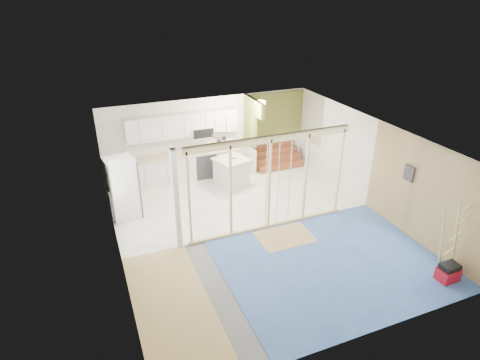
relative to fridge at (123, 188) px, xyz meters
name	(u,v)px	position (x,y,z in m)	size (l,w,h in m)	color
room	(259,186)	(3.11, -2.03, 0.43)	(7.01, 8.01, 2.61)	slate
floor_overlays	(259,227)	(3.19, -1.97, -0.86)	(7.00, 8.00, 0.03)	white
stud_frame	(250,177)	(2.87, -2.03, 0.72)	(4.66, 0.14, 2.60)	beige
base_cabinets	(168,174)	(1.51, 1.33, -0.40)	(4.45, 2.24, 0.93)	white
upper_cabinets	(185,125)	(2.27, 1.78, 0.95)	(3.60, 0.41, 0.85)	white
green_partition	(268,141)	(5.16, 1.63, 0.08)	(2.25, 1.51, 2.60)	olive
pot_rack	(221,137)	(2.81, -0.14, 1.13)	(0.52, 0.52, 0.72)	black
sheathing_panel	(426,196)	(6.59, -4.03, 0.43)	(0.02, 4.00, 2.60)	tan
electrical_panel	(409,173)	(6.54, -3.43, 0.78)	(0.04, 0.30, 0.40)	#37373C
ceiling_light	(260,102)	(4.51, 0.97, 1.67)	(0.32, 0.32, 0.08)	#FFEABF
fridge	(123,188)	(0.00, 0.00, 0.00)	(0.87, 0.85, 1.73)	white
island	(232,172)	(3.42, 0.67, -0.41)	(1.18, 1.18, 0.92)	silver
bowl	(233,157)	(3.49, 0.76, 0.09)	(0.28, 0.28, 0.07)	silver
soap_bottle_a	(175,150)	(1.87, 1.71, 0.21)	(0.11, 0.11, 0.29)	#A2A6B5
soap_bottle_b	(217,147)	(3.25, 1.57, 0.17)	(0.10, 0.10, 0.21)	silver
toolbox	(448,273)	(6.11, -5.43, -0.66)	(0.45, 0.34, 0.42)	#A70F1C
ladder	(450,239)	(6.17, -5.23, 0.08)	(0.99, 0.11, 1.84)	#C8BB7A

